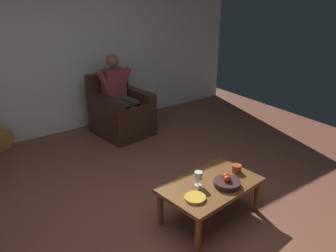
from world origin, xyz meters
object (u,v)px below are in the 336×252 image
decorative_dish (195,198)px  person_seated (119,93)px  candle_jar (236,168)px  fruit_bowl (227,182)px  wine_glass_near (199,176)px  coffee_table (211,188)px  armchair (121,113)px

decorative_dish → person_seated: bearing=-103.0°
person_seated → candle_jar: person_seated is taller
fruit_bowl → decorative_dish: fruit_bowl is taller
wine_glass_near → candle_jar: wine_glass_near is taller
fruit_bowl → wine_glass_near: bearing=-34.5°
coffee_table → candle_jar: (-0.36, -0.02, 0.09)m
coffee_table → decorative_dish: 0.31m
decorative_dish → candle_jar: candle_jar is taller
fruit_bowl → decorative_dish: 0.39m
person_seated → coffee_table: size_ratio=1.18×
armchair → candle_jar: 2.36m
decorative_dish → candle_jar: 0.66m
coffee_table → armchair: bearing=-97.0°
decorative_dish → fruit_bowl: bearing=179.9°
candle_jar → decorative_dish: bearing=11.0°
coffee_table → fruit_bowl: size_ratio=3.97×
fruit_bowl → decorative_dish: size_ratio=1.33×
coffee_table → fruit_bowl: 0.18m
person_seated → decorative_dish: person_seated is taller
person_seated → decorative_dish: size_ratio=6.27×
decorative_dish → armchair: bearing=-103.1°
armchair → decorative_dish: size_ratio=4.74×
wine_glass_near → candle_jar: (-0.48, 0.03, -0.06)m
coffee_table → wine_glass_near: bearing=-20.2°
coffee_table → person_seated: bearing=-97.0°
person_seated → fruit_bowl: 2.51m
armchair → fruit_bowl: armchair is taller
coffee_table → wine_glass_near: 0.20m
wine_glass_near → candle_jar: 0.49m
coffee_table → decorative_dish: decorative_dish is taller
person_seated → fruit_bowl: size_ratio=4.70×
wine_glass_near → person_seated: bearing=-100.0°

